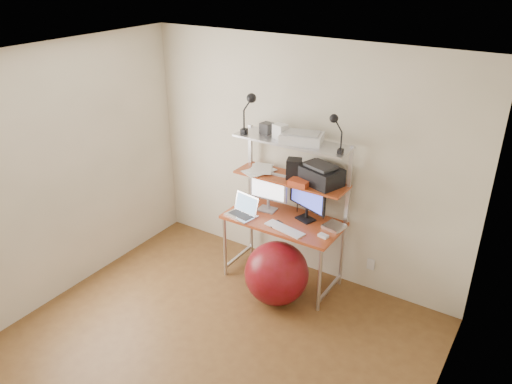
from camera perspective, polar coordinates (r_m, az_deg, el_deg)
room at (r=3.82m, az=-7.51°, el=-5.14°), size 3.60×3.60×3.60m
computer_desk at (r=5.05m, az=3.56°, el=-0.67°), size 1.20×0.60×1.57m
wall_outlet at (r=5.31m, az=12.99°, el=-8.07°), size 0.08×0.01×0.12m
monitor_silver at (r=5.17m, az=1.43°, el=0.40°), size 0.41×0.16×0.46m
monitor_black at (r=5.01m, az=5.88°, el=-0.61°), size 0.47×0.21×0.49m
laptop at (r=5.15m, az=-1.41°, el=-2.18°), size 0.34×0.30×0.27m
keyboard at (r=4.91m, az=3.28°, el=-4.23°), size 0.45×0.21×0.01m
mouse at (r=4.82m, az=7.70°, el=-4.98°), size 0.11×0.07×0.03m
mac_mini at (r=4.98m, az=8.93°, el=-3.92°), size 0.22×0.22×0.04m
phone at (r=5.00m, az=2.18°, el=-3.65°), size 0.12×0.16×0.01m
printer at (r=4.89m, az=7.35°, el=1.99°), size 0.48×0.40×0.20m
nas_cube at (r=4.97m, az=4.35°, el=2.66°), size 0.18×0.18×0.20m
red_box at (r=4.86m, az=4.96°, el=1.07°), size 0.20×0.13×0.05m
scanner at (r=4.80m, az=5.25°, el=6.22°), size 0.45×0.35×0.10m
box_white at (r=4.88m, az=2.78°, el=6.91°), size 0.15×0.14×0.15m
box_grey at (r=5.03m, az=1.22°, el=7.30°), size 0.12×0.12×0.11m
clip_lamp_left at (r=4.90m, az=-0.71°, el=9.94°), size 0.17×0.10×0.43m
clip_lamp_right at (r=4.52m, az=9.05°, el=7.57°), size 0.14×0.08×0.36m
exercise_ball at (r=5.02m, az=2.36°, el=-9.25°), size 0.64×0.64×0.64m
paper_stack at (r=5.18m, az=0.47°, el=2.56°), size 0.33×0.42×0.02m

